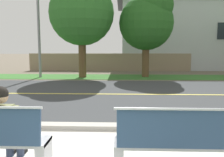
{
  "coord_description": "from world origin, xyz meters",
  "views": [
    {
      "loc": [
        0.59,
        -2.86,
        1.8
      ],
      "look_at": [
        0.34,
        3.53,
        1.0
      ],
      "focal_mm": 38.68,
      "sensor_mm": 36.0,
      "label": 1
    }
  ],
  "objects_px": {
    "shade_tree_left": "(148,19)",
    "streetlamp": "(39,14)",
    "seated_person_olive": "(5,123)",
    "shade_tree_far_left": "(83,8)",
    "bench_right": "(185,143)"
  },
  "relations": [
    {
      "from": "seated_person_olive",
      "to": "shade_tree_far_left",
      "type": "distance_m",
      "value": 11.9
    },
    {
      "from": "seated_person_olive",
      "to": "shade_tree_far_left",
      "type": "xyz_separation_m",
      "value": [
        -0.54,
        11.35,
        3.54
      ]
    },
    {
      "from": "seated_person_olive",
      "to": "shade_tree_left",
      "type": "distance_m",
      "value": 12.62
    },
    {
      "from": "seated_person_olive",
      "to": "bench_right",
      "type": "bearing_deg",
      "value": -3.7
    },
    {
      "from": "shade_tree_left",
      "to": "bench_right",
      "type": "bearing_deg",
      "value": -93.47
    },
    {
      "from": "shade_tree_far_left",
      "to": "shade_tree_left",
      "type": "height_order",
      "value": "shade_tree_far_left"
    },
    {
      "from": "bench_right",
      "to": "shade_tree_left",
      "type": "bearing_deg",
      "value": 86.53
    },
    {
      "from": "shade_tree_left",
      "to": "streetlamp",
      "type": "bearing_deg",
      "value": -177.61
    },
    {
      "from": "bench_right",
      "to": "streetlamp",
      "type": "relative_size",
      "value": 0.3
    },
    {
      "from": "seated_person_olive",
      "to": "shade_tree_left",
      "type": "height_order",
      "value": "shade_tree_left"
    },
    {
      "from": "seated_person_olive",
      "to": "streetlamp",
      "type": "relative_size",
      "value": 0.18
    },
    {
      "from": "bench_right",
      "to": "streetlamp",
      "type": "xyz_separation_m",
      "value": [
        -5.97,
        11.68,
        3.45
      ]
    },
    {
      "from": "seated_person_olive",
      "to": "shade_tree_far_left",
      "type": "relative_size",
      "value": 0.19
    },
    {
      "from": "streetlamp",
      "to": "bench_right",
      "type": "bearing_deg",
      "value": -62.94
    },
    {
      "from": "shade_tree_left",
      "to": "shade_tree_far_left",
      "type": "bearing_deg",
      "value": -173.66
    }
  ]
}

